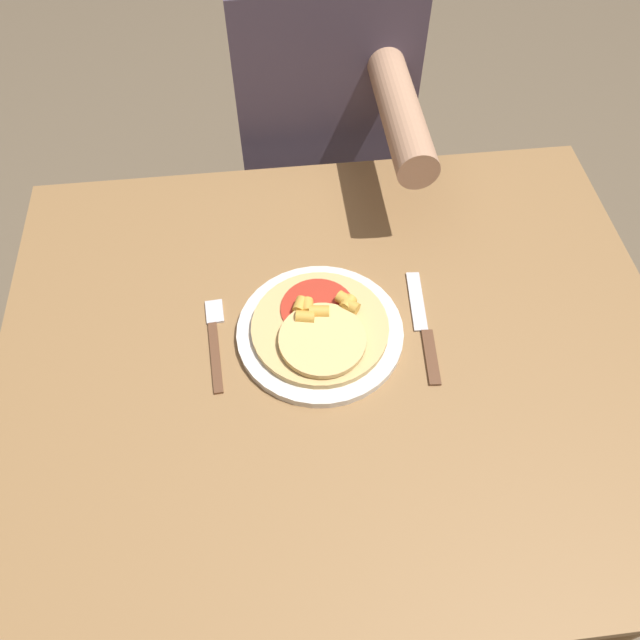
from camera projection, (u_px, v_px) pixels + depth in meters
name	position (u px, v px, depth m)	size (l,w,h in m)	color
ground_plane	(331.00, 507.00, 1.57)	(8.00, 8.00, 0.00)	brown
dining_table	(337.00, 386.00, 1.07)	(1.07, 0.87, 0.73)	olive
plate	(320.00, 332.00, 0.99)	(0.26, 0.26, 0.01)	silver
pizza	(321.00, 328.00, 0.97)	(0.22, 0.22, 0.04)	tan
fork	(215.00, 338.00, 0.99)	(0.03, 0.18, 0.00)	brown
knife	(423.00, 328.00, 1.00)	(0.03, 0.22, 0.00)	brown
person_diner	(323.00, 117.00, 1.36)	(0.36, 0.52, 1.20)	#2D2D38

